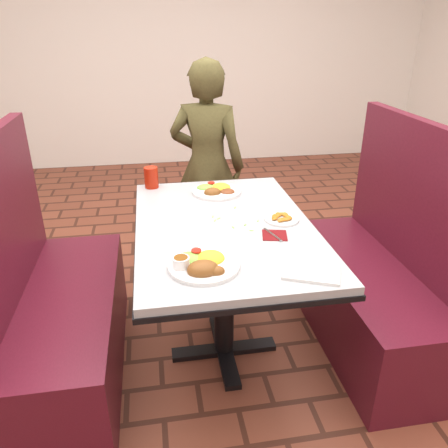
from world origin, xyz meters
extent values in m
plane|color=brown|center=(0.00, 0.00, 0.00)|extent=(7.00, 7.00, 0.00)
cube|color=white|center=(0.00, 3.50, 1.40)|extent=(6.00, 0.04, 2.80)
cube|color=#AAADAF|center=(0.00, 0.00, 0.73)|extent=(0.80, 1.20, 0.03)
cube|color=black|center=(0.00, 0.00, 0.70)|extent=(0.81, 1.21, 0.02)
cylinder|color=black|center=(0.00, 0.00, 0.36)|extent=(0.10, 0.10, 0.69)
cube|color=black|center=(0.00, 0.00, 0.01)|extent=(0.55, 0.08, 0.03)
cube|color=black|center=(0.00, 0.00, 0.01)|extent=(0.08, 0.55, 0.03)
cube|color=#5A1423|center=(-0.75, 0.00, 0.23)|extent=(0.45, 1.20, 0.45)
cube|color=#5A1423|center=(-0.97, 0.00, 0.70)|extent=(0.06, 1.20, 0.95)
cube|color=#5A1423|center=(0.75, 0.00, 0.23)|extent=(0.45, 1.20, 0.45)
cube|color=#5A1423|center=(0.97, 0.00, 0.70)|extent=(0.06, 1.20, 0.95)
imported|color=brown|center=(0.06, 1.04, 0.70)|extent=(0.60, 0.49, 1.40)
cylinder|color=white|center=(-0.14, -0.37, 0.76)|extent=(0.27, 0.27, 0.02)
ellipsoid|color=yellow|center=(-0.11, -0.34, 0.79)|extent=(0.11, 0.11, 0.05)
ellipsoid|color=#8BC24D|center=(-0.19, -0.32, 0.78)|extent=(0.11, 0.09, 0.04)
cylinder|color=red|center=(-0.16, -0.30, 0.79)|extent=(0.04, 0.04, 0.01)
ellipsoid|color=brown|center=(-0.15, -0.43, 0.80)|extent=(0.12, 0.09, 0.07)
ellipsoid|color=brown|center=(-0.11, -0.44, 0.79)|extent=(0.07, 0.05, 0.04)
cylinder|color=white|center=(-0.23, -0.38, 0.79)|extent=(0.06, 0.06, 0.04)
cylinder|color=brown|center=(-0.23, -0.38, 0.81)|extent=(0.05, 0.05, 0.01)
cylinder|color=white|center=(0.03, 0.40, 0.76)|extent=(0.26, 0.26, 0.02)
ellipsoid|color=yellow|center=(0.06, 0.44, 0.79)|extent=(0.11, 0.11, 0.05)
ellipsoid|color=#8BC24D|center=(-0.02, 0.45, 0.78)|extent=(0.11, 0.09, 0.03)
cylinder|color=red|center=(0.01, 0.47, 0.79)|extent=(0.04, 0.04, 0.01)
ellipsoid|color=brown|center=(0.08, 0.37, 0.78)|extent=(0.08, 0.08, 0.03)
ellipsoid|color=brown|center=(0.00, 0.36, 0.79)|extent=(0.09, 0.07, 0.05)
cylinder|color=white|center=(0.27, 0.00, 0.76)|extent=(0.16, 0.16, 0.01)
cube|color=#620E11|center=(0.20, -0.15, 0.75)|extent=(0.13, 0.13, 0.00)
cube|color=silver|center=(0.19, -0.15, 0.76)|extent=(0.05, 0.14, 0.00)
cylinder|color=#B01D0B|center=(-0.32, 0.55, 0.81)|extent=(0.08, 0.08, 0.12)
cube|color=white|center=(0.25, -0.48, 0.76)|extent=(0.25, 0.22, 0.01)
cube|color=silver|center=(-0.08, -0.38, 0.76)|extent=(0.03, 0.19, 0.00)
cube|color=silver|center=(-0.11, -0.36, 0.76)|extent=(0.04, 0.16, 0.00)
camera|label=1|loc=(-0.30, -1.79, 1.60)|focal=35.00mm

